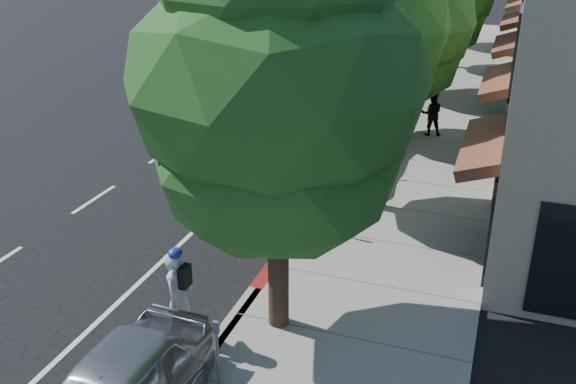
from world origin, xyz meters
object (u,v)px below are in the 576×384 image
at_px(bicycle, 250,189).
at_px(silver_suv, 332,142).
at_px(street_tree_2, 403,26).
at_px(cyclist, 179,299).
at_px(white_pickup, 360,75).
at_px(dark_suv_far, 403,34).
at_px(street_tree_1, 362,31).
at_px(pedestrian, 432,114).
at_px(street_tree_0, 277,88).
at_px(dark_sedan, 361,103).

distance_m(bicycle, silver_suv, 3.87).
xyz_separation_m(street_tree_2, bicycle, (-2.70, -7.00, -3.47)).
bearing_deg(cyclist, white_pickup, 3.73).
xyz_separation_m(cyclist, dark_suv_far, (-1.15, 29.54, -0.11)).
distance_m(street_tree_1, cyclist, 8.15).
bearing_deg(silver_suv, cyclist, -91.47).
height_order(white_pickup, dark_suv_far, white_pickup).
height_order(street_tree_2, pedestrian, street_tree_2).
xyz_separation_m(street_tree_1, white_pickup, (-2.63, 11.42, -3.91)).
relative_size(street_tree_0, cyclist, 4.17).
xyz_separation_m(street_tree_1, cyclist, (-1.60, -7.00, -3.86)).
xyz_separation_m(cyclist, bicycle, (-1.10, 6.00, -0.41)).
bearing_deg(silver_suv, dark_suv_far, 93.61).
relative_size(street_tree_2, cyclist, 3.55).
height_order(street_tree_0, bicycle, street_tree_0).
xyz_separation_m(dark_suv_far, pedestrian, (3.91, -16.01, 0.09)).
height_order(street_tree_1, cyclist, street_tree_1).
bearing_deg(white_pickup, street_tree_0, -78.48).
bearing_deg(street_tree_2, dark_suv_far, 99.46).
relative_size(cyclist, dark_sedan, 0.42).
bearing_deg(silver_suv, dark_sedan, 92.68).
xyz_separation_m(cyclist, pedestrian, (2.75, 13.53, -0.02)).
bearing_deg(bicycle, pedestrian, -23.89).
distance_m(street_tree_0, white_pickup, 18.05).
bearing_deg(street_tree_2, pedestrian, 24.63).
bearing_deg(street_tree_1, dark_sedan, 102.26).
relative_size(silver_suv, pedestrian, 4.00).
bearing_deg(street_tree_0, street_tree_2, 90.00).
xyz_separation_m(street_tree_2, pedestrian, (1.15, 0.53, -3.08)).
distance_m(street_tree_0, dark_suv_far, 28.95).
distance_m(street_tree_2, dark_sedan, 4.01).
distance_m(bicycle, dark_sedan, 8.70).
height_order(bicycle, pedestrian, pedestrian).
bearing_deg(cyclist, silver_suv, -0.67).
height_order(street_tree_0, cyclist, street_tree_0).
relative_size(white_pickup, dark_suv_far, 1.26).
bearing_deg(dark_suv_far, street_tree_0, -91.80).
xyz_separation_m(white_pickup, pedestrian, (3.79, -4.89, 0.03)).
bearing_deg(white_pickup, street_tree_2, -61.15).
relative_size(bicycle, pedestrian, 1.33).
height_order(street_tree_2, silver_suv, street_tree_2).
bearing_deg(dark_sedan, pedestrian, -28.37).
height_order(street_tree_0, pedestrian, street_tree_0).
bearing_deg(dark_sedan, street_tree_1, -84.69).
bearing_deg(cyclist, street_tree_1, -12.36).
bearing_deg(bicycle, silver_suv, -16.49).
bearing_deg(street_tree_1, cyclist, -102.88).
relative_size(street_tree_2, white_pickup, 1.09).
bearing_deg(white_pickup, dark_suv_far, 93.55).
bearing_deg(white_pickup, cyclist, -83.86).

